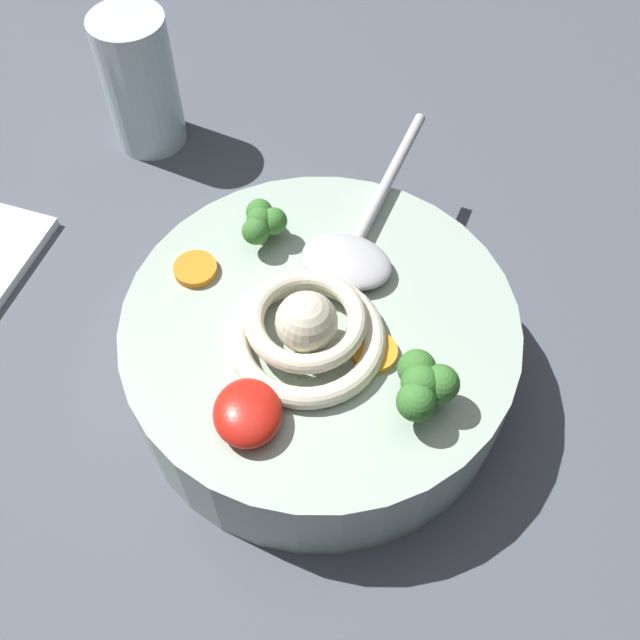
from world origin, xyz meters
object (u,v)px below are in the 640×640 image
object	(u,v)px
soup_bowl	(320,348)
noodle_pile	(307,330)
drinking_glass	(140,82)
soup_spoon	(354,246)

from	to	relation	value
soup_bowl	noodle_pile	xyz separation A→B (cm)	(-1.53, 0.94, 4.59)
noodle_pile	drinking_glass	size ratio (longest dim) A/B	0.90
soup_bowl	soup_spoon	world-z (taller)	soup_spoon
soup_bowl	noodle_pile	world-z (taller)	noodle_pile
noodle_pile	drinking_glass	xyz separation A→B (cm)	(27.03, 11.52, -2.25)
drinking_glass	soup_spoon	bearing A→B (deg)	-143.35
noodle_pile	soup_spoon	bearing A→B (deg)	-28.93
soup_spoon	noodle_pile	bearing A→B (deg)	179.17
soup_bowl	drinking_glass	size ratio (longest dim) A/B	2.15
soup_bowl	noodle_pile	bearing A→B (deg)	148.39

